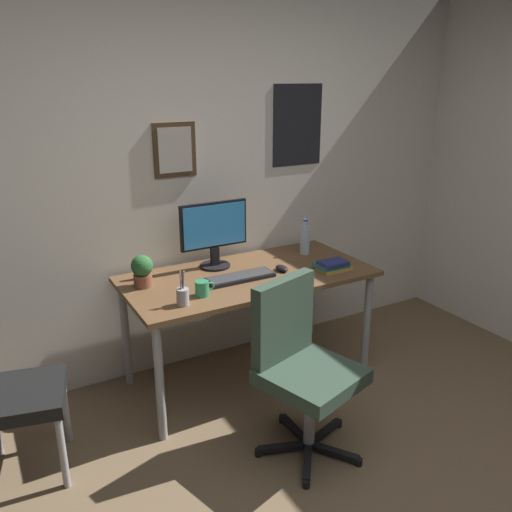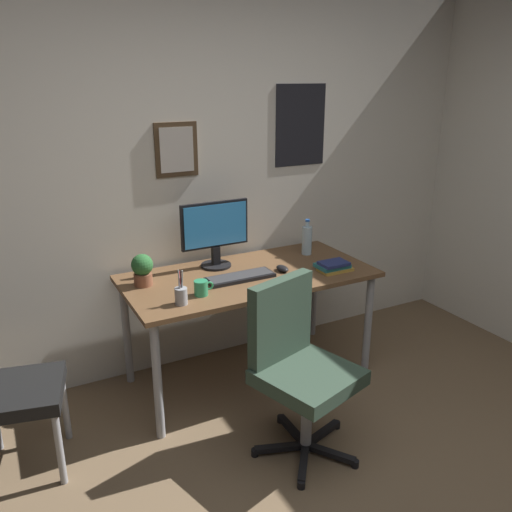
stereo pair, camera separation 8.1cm
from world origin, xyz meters
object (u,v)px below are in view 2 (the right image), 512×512
Objects in this scene: water_bottle at (307,240)px; coffee_mug_near at (201,288)px; office_chair at (297,360)px; book_stack_left at (334,266)px; monitor at (215,231)px; computer_mouse at (282,268)px; keyboard at (240,277)px; side_chair at (2,384)px; potted_plant at (142,269)px; pen_cup at (181,295)px.

water_bottle reaches higher than coffee_mug_near.
book_stack_left is at bearing 41.34° from office_chair.
monitor is 4.18× the size of computer_mouse.
office_chair is at bearing -114.28° from computer_mouse.
keyboard is 0.67m from water_bottle.
side_chair is 2.08m from water_bottle.
side_chair is 0.96m from potted_plant.
pen_cup reaches higher than side_chair.
potted_plant is at bearing 162.08° from keyboard.
book_stack_left is (1.16, -0.33, -0.07)m from potted_plant.
computer_mouse is 0.94× the size of coffee_mug_near.
pen_cup is (-1.08, -0.40, -0.05)m from water_bottle.
office_chair reaches higher than computer_mouse.
pen_cup is at bearing -159.58° from water_bottle.
office_chair is at bearing -87.85° from monitor.
potted_plant is (0.83, 0.34, 0.35)m from side_chair.
coffee_mug_near is (-0.31, -0.12, 0.03)m from keyboard.
monitor is 0.80m from book_stack_left.
pen_cup is (-0.15, -0.07, 0.01)m from coffee_mug_near.
monitor is at bearing 11.05° from potted_plant.
side_chair is 1.12m from coffee_mug_near.
office_chair is at bearing -90.37° from keyboard.
office_chair is 0.78m from computer_mouse.
side_chair reaches higher than keyboard.
book_stack_left is (-0.03, -0.36, -0.07)m from water_bottle.
coffee_mug_near is 0.59× the size of pen_cup.
book_stack_left is at bearing -94.75° from water_bottle.
book_stack_left is at bearing -26.35° from computer_mouse.
potted_plant is at bearing 122.87° from office_chair.
computer_mouse is 0.62m from coffee_mug_near.
keyboard is (0.00, 0.68, 0.23)m from office_chair.
potted_plant is at bearing 167.91° from computer_mouse.
potted_plant is 0.89× the size of book_stack_left.
coffee_mug_near is at bearing 178.30° from book_stack_left.
computer_mouse is at bearing -0.62° from keyboard.
monitor is 3.91× the size of coffee_mug_near.
water_bottle reaches higher than office_chair.
potted_plant is at bearing 164.03° from book_stack_left.
pen_cup is at bearing -156.02° from coffee_mug_near.
side_chair reaches higher than coffee_mug_near.
monitor is 2.36× the size of potted_plant.
side_chair is 1.72m from computer_mouse.
side_chair is 0.98m from pen_cup.
computer_mouse is 0.50× the size of book_stack_left.
monitor reaches higher than keyboard.
water_bottle is at bearing 18.87° from keyboard.
potted_plant reaches higher than book_stack_left.
coffee_mug_near is 0.90m from book_stack_left.
water_bottle is 1.19m from potted_plant.
pen_cup is at bearing -177.92° from book_stack_left.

